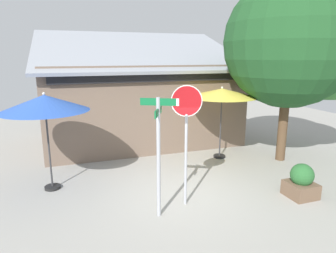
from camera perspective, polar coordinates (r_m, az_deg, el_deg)
ground_plane at (r=8.55m, az=2.13°, el=-12.66°), size 28.00×28.00×0.10m
cafe_building at (r=13.23m, az=-5.37°, el=4.94°), size 8.36×5.18×4.83m
street_sign_post at (r=6.72m, az=-1.80°, el=-3.74°), size 0.78×0.72×2.82m
stop_sign at (r=7.19m, az=3.52°, el=0.51°), size 0.73×0.22×3.03m
patio_umbrella_royal_blue_left at (r=8.65m, az=-22.47°, el=4.05°), size 2.35×2.35×2.76m
patio_umbrella_mustard_center at (r=10.86m, az=10.25°, el=6.23°), size 2.50×2.50×2.64m
shade_tree at (r=11.25m, az=23.86°, el=14.01°), size 4.94×4.44×6.37m
sidewalk_planter at (r=8.84m, az=24.09°, el=-9.63°), size 0.71×0.71×0.93m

